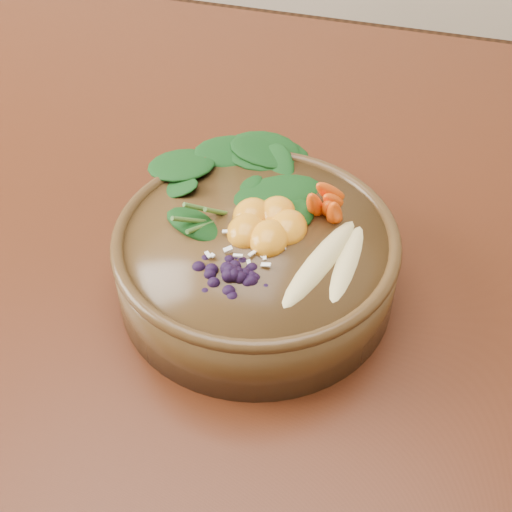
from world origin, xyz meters
TOP-DOWN VIEW (x-y plane):
  - ground at (0.00, 0.00)m, footprint 4.00×4.00m
  - dining_table at (0.00, 0.00)m, footprint 1.60×0.90m
  - stoneware_bowl at (0.26, -0.11)m, footprint 0.30×0.30m
  - kale_heap at (0.24, -0.05)m, footprint 0.20×0.18m
  - carrot_cluster at (0.32, -0.05)m, footprint 0.06×0.06m
  - banana_halves at (0.33, -0.12)m, footprint 0.07×0.14m
  - mandarin_cluster at (0.27, -0.09)m, footprint 0.09×0.09m
  - blueberry_pile at (0.25, -0.16)m, footprint 0.13×0.11m
  - coconut_flakes at (0.26, -0.12)m, footprint 0.09×0.08m

SIDE VIEW (x-z plane):
  - ground at x=0.00m, z-range 0.00..0.00m
  - dining_table at x=0.00m, z-range 0.28..1.03m
  - stoneware_bowl at x=0.26m, z-range 0.75..0.82m
  - coconut_flakes at x=0.26m, z-range 0.82..0.83m
  - banana_halves at x=0.33m, z-range 0.82..0.84m
  - mandarin_cluster at x=0.27m, z-range 0.82..0.85m
  - blueberry_pile at x=0.25m, z-range 0.82..0.85m
  - kale_heap at x=0.24m, z-range 0.82..0.86m
  - carrot_cluster at x=0.32m, z-range 0.82..0.89m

